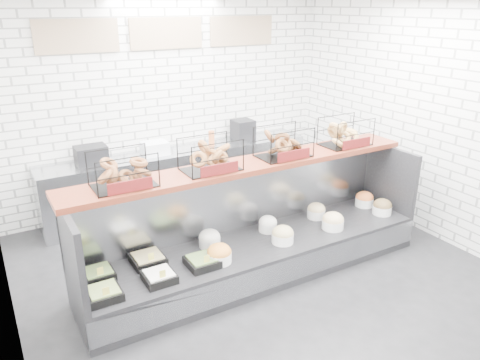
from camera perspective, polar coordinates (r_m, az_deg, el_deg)
ground at (r=5.26m, az=3.94°, el=-12.63°), size 5.50×5.50×0.00m
room_shell at (r=4.97m, az=0.60°, el=11.12°), size 5.02×5.51×3.01m
display_case at (r=5.34m, az=1.97°, el=-7.95°), size 4.00×0.90×1.20m
bagel_shelf at (r=5.06m, az=1.06°, el=3.35°), size 4.10×0.50×0.40m
prep_counter at (r=6.97m, az=-7.18°, el=0.29°), size 4.00×0.60×1.20m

